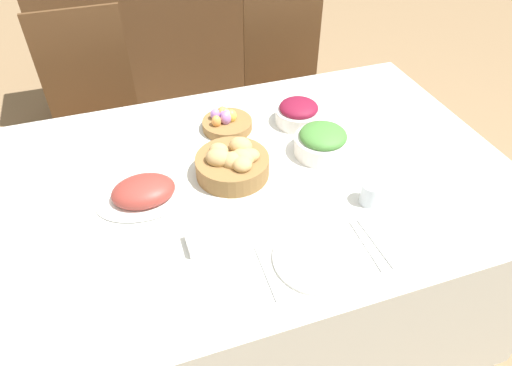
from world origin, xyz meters
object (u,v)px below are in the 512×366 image
Objects in this scene: green_salad_bowl at (322,141)px; drinking_cup at (371,193)px; knife at (366,245)px; butter_dish at (209,240)px; ham_platter at (144,192)px; spoon at (376,243)px; sideboard at (148,37)px; fork at (266,273)px; egg_basket at (226,122)px; chair_far_left at (96,114)px; dinner_plate at (318,258)px; bread_basket at (233,163)px; beet_salad_bowl at (298,113)px; chair_far_right at (287,81)px.

drinking_cup is (0.03, -0.28, -0.01)m from green_salad_bowl.
knife is 0.44m from butter_dish.
butter_dish is at bearing -149.08° from green_salad_bowl.
ham_platter is 0.71m from spoon.
green_salad_bowl is 1.51× the size of butter_dish.
butter_dish is (-0.10, -2.07, 0.27)m from sideboard.
egg_basket is at bearing 84.30° from fork.
egg_basket is 0.73m from spoon.
chair_far_left is at bearing 130.37° from green_salad_bowl.
dinner_plate is (0.55, -1.33, 0.23)m from chair_far_left.
dinner_plate is at bearing 178.59° from spoon.
egg_basket is at bearing 95.24° from dinner_plate.
chair_far_left is 1.05m from bread_basket.
green_salad_bowl is at bearing 84.25° from spoon.
knife is at bearing 178.59° from spoon.
chair_far_left is 5.12× the size of green_salad_bowl.
green_salad_bowl is 1.00× the size of knife.
fork is (-0.36, -0.44, -0.05)m from green_salad_bowl.
fork is at bearing -56.63° from ham_platter.
beet_salad_bowl is at bearing 86.19° from knife.
fork is (-0.36, -0.64, -0.04)m from beet_salad_bowl.
spoon is (0.24, -0.69, -0.03)m from egg_basket.
spoon is (0.59, -0.40, -0.02)m from ham_platter.
ham_platter is at bearing -129.36° from chair_far_right.
egg_basket is (-0.51, -0.64, 0.25)m from chair_far_right.
beet_salad_bowl reaches higher than butter_dish.
green_salad_bowl reaches higher than fork.
dinner_plate is 1.28× the size of spoon.
chair_far_right is 1.11m from bread_basket.
sideboard is 2.25m from dinner_plate.
green_salad_bowl is at bearing 64.03° from dinner_plate.
chair_far_right is at bearing 51.36° from egg_basket.
beet_salad_bowl is at bearing -10.37° from egg_basket.
fork is at bearing 178.59° from spoon.
beet_salad_bowl is 0.68m from butter_dish.
sideboard reaches higher than dinner_plate.
fork is at bearing -51.98° from butter_dish.
green_salad_bowl reaches higher than dinner_plate.
bread_basket is at bearing 60.93° from butter_dish.
ham_platter is 0.57m from dinner_plate.
spoon is at bearing 1.41° from fork.
butter_dish is at bearing -134.00° from beet_salad_bowl.
chair_far_left is at bearing 137.55° from beet_salad_bowl.
ham_platter is at bearing -176.66° from green_salad_bowl.
bread_basket is 1.25× the size of knife.
sideboard is at bearing 82.35° from ham_platter.
butter_dish reaches higher than fork.
chair_far_left is 7.74× the size of butter_dish.
egg_basket is at bearing 107.97° from spoon.
butter_dish is (-0.41, 0.15, 0.01)m from knife.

